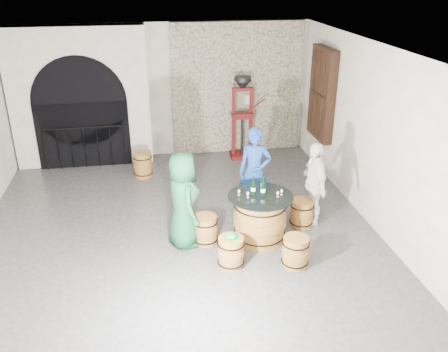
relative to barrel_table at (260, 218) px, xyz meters
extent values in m
plane|color=#2E2E31|center=(-1.36, 0.38, -0.42)|extent=(8.00, 8.00, 0.00)
plane|color=beige|center=(-1.36, 4.38, 1.18)|extent=(8.00, 0.00, 8.00)
plane|color=beige|center=(-1.36, -3.62, 1.18)|extent=(8.00, 0.00, 8.00)
plane|color=beige|center=(2.14, 0.38, 1.18)|extent=(0.00, 8.00, 8.00)
plane|color=beige|center=(-1.36, 0.38, 2.78)|extent=(8.00, 8.00, 0.00)
cube|color=#B2A78E|center=(0.44, 4.32, 1.18)|extent=(3.20, 0.12, 3.18)
cube|color=beige|center=(-3.26, 4.13, 1.18)|extent=(3.10, 0.50, 3.18)
cube|color=black|center=(-3.26, 3.86, 0.36)|extent=(2.10, 0.03, 1.55)
cylinder|color=black|center=(-3.26, 3.86, 1.13)|extent=(2.10, 0.03, 2.10)
cylinder|color=black|center=(-3.26, 3.80, 0.56)|extent=(1.79, 0.04, 0.04)
cylinder|color=black|center=(-4.15, 3.80, 0.07)|extent=(0.02, 0.02, 0.98)
cylinder|color=black|center=(-3.86, 3.80, 0.07)|extent=(0.02, 0.02, 0.98)
cylinder|color=black|center=(-3.56, 3.80, 0.07)|extent=(0.02, 0.02, 0.98)
cylinder|color=black|center=(-3.26, 3.80, 0.07)|extent=(0.02, 0.02, 0.98)
cylinder|color=black|center=(-2.96, 3.80, 0.07)|extent=(0.02, 0.02, 0.98)
cylinder|color=black|center=(-2.67, 3.80, 0.07)|extent=(0.02, 0.02, 0.98)
cylinder|color=black|center=(-2.37, 3.80, 0.07)|extent=(0.02, 0.02, 0.98)
cube|color=black|center=(2.03, 2.78, 1.38)|extent=(0.20, 1.10, 2.00)
cube|color=black|center=(1.98, 2.78, 1.38)|extent=(0.06, 0.88, 1.76)
cube|color=black|center=(2.01, 2.78, 1.38)|extent=(0.22, 0.92, 0.06)
cube|color=black|center=(2.01, 2.49, 1.38)|extent=(0.22, 0.06, 1.80)
cube|color=black|center=(2.01, 2.78, 1.38)|extent=(0.22, 0.06, 1.80)
cube|color=black|center=(2.01, 3.07, 1.38)|extent=(0.22, 0.06, 1.80)
cylinder|color=olive|center=(0.00, 0.00, -0.02)|extent=(0.85, 0.85, 0.80)
cylinder|color=olive|center=(0.00, 0.00, -0.02)|extent=(0.91, 0.91, 0.18)
torus|color=black|center=(0.00, 0.00, -0.29)|extent=(0.91, 0.91, 0.02)
torus|color=black|center=(0.00, 0.00, 0.26)|extent=(0.91, 0.91, 0.02)
cylinder|color=olive|center=(0.00, 0.00, 0.39)|extent=(0.86, 0.86, 0.02)
cylinder|color=black|center=(0.00, 0.00, 0.42)|extent=(1.10, 1.10, 0.01)
cylinder|color=olive|center=(-0.94, 0.05, -0.18)|extent=(0.40, 0.40, 0.49)
cylinder|color=olive|center=(-0.94, 0.05, -0.18)|extent=(0.42, 0.42, 0.11)
torus|color=black|center=(-0.94, 0.05, -0.34)|extent=(0.44, 0.44, 0.02)
torus|color=black|center=(-0.94, 0.05, -0.01)|extent=(0.44, 0.44, 0.02)
cylinder|color=olive|center=(-0.94, 0.05, 0.08)|extent=(0.40, 0.40, 0.02)
cylinder|color=olive|center=(0.12, 0.93, -0.18)|extent=(0.40, 0.40, 0.49)
cylinder|color=olive|center=(0.12, 0.93, -0.18)|extent=(0.42, 0.42, 0.11)
torus|color=black|center=(0.12, 0.93, -0.34)|extent=(0.44, 0.44, 0.02)
torus|color=black|center=(0.12, 0.93, -0.01)|extent=(0.44, 0.44, 0.02)
cylinder|color=olive|center=(0.12, 0.93, 0.08)|extent=(0.40, 0.40, 0.02)
cylinder|color=olive|center=(0.87, 0.35, -0.18)|extent=(0.40, 0.40, 0.49)
cylinder|color=olive|center=(0.87, 0.35, -0.18)|extent=(0.42, 0.42, 0.11)
torus|color=black|center=(0.87, 0.35, -0.34)|extent=(0.44, 0.44, 0.02)
torus|color=black|center=(0.87, 0.35, -0.01)|extent=(0.44, 0.44, 0.02)
cylinder|color=olive|center=(0.87, 0.35, 0.08)|extent=(0.40, 0.40, 0.02)
cylinder|color=olive|center=(0.38, -0.86, -0.18)|extent=(0.40, 0.40, 0.49)
cylinder|color=olive|center=(0.38, -0.86, -0.18)|extent=(0.42, 0.42, 0.11)
torus|color=black|center=(0.38, -0.86, -0.34)|extent=(0.44, 0.44, 0.02)
torus|color=black|center=(0.38, -0.86, -0.01)|extent=(0.44, 0.44, 0.02)
cylinder|color=olive|center=(0.38, -0.86, 0.08)|extent=(0.40, 0.40, 0.02)
cylinder|color=olive|center=(-0.63, -0.70, -0.18)|extent=(0.40, 0.40, 0.49)
cylinder|color=olive|center=(-0.63, -0.70, -0.18)|extent=(0.42, 0.42, 0.11)
torus|color=black|center=(-0.63, -0.70, -0.34)|extent=(0.44, 0.44, 0.02)
torus|color=black|center=(-0.63, -0.70, -0.01)|extent=(0.44, 0.44, 0.02)
cylinder|color=olive|center=(-0.63, -0.70, 0.08)|extent=(0.40, 0.40, 0.02)
ellipsoid|color=#0B7D2E|center=(-0.63, -0.70, 0.13)|extent=(0.18, 0.18, 0.10)
cylinder|color=#0B7D2E|center=(-0.55, -0.73, 0.09)|extent=(0.12, 0.12, 0.01)
imported|color=#124327|center=(-1.29, 0.07, 0.42)|extent=(0.69, 0.91, 1.67)
imported|color=navy|center=(0.14, 1.03, 0.42)|extent=(0.69, 0.55, 1.68)
imported|color=silver|center=(1.09, 0.43, 0.36)|extent=(0.40, 0.92, 1.56)
cylinder|color=black|center=(-0.11, 0.07, 0.54)|extent=(0.07, 0.07, 0.22)
cylinder|color=white|center=(-0.11, 0.07, 0.53)|extent=(0.08, 0.08, 0.06)
cone|color=black|center=(-0.11, 0.07, 0.66)|extent=(0.07, 0.07, 0.05)
cylinder|color=black|center=(-0.11, 0.07, 0.72)|extent=(0.03, 0.03, 0.07)
cylinder|color=black|center=(0.04, 0.00, 0.54)|extent=(0.07, 0.07, 0.22)
cylinder|color=white|center=(0.04, 0.00, 0.53)|extent=(0.08, 0.08, 0.06)
cone|color=black|center=(0.04, 0.00, 0.66)|extent=(0.07, 0.07, 0.05)
cylinder|color=black|center=(0.04, 0.00, 0.72)|extent=(0.03, 0.03, 0.07)
cylinder|color=black|center=(0.09, 0.20, 0.54)|extent=(0.07, 0.07, 0.22)
cylinder|color=white|center=(0.09, 0.20, 0.53)|extent=(0.08, 0.08, 0.06)
cone|color=black|center=(0.09, 0.20, 0.66)|extent=(0.07, 0.07, 0.05)
cylinder|color=black|center=(0.09, 0.20, 0.72)|extent=(0.03, 0.03, 0.07)
cylinder|color=olive|center=(-1.95, 3.05, -0.14)|extent=(0.39, 0.39, 0.56)
cylinder|color=olive|center=(-1.95, 3.05, -0.14)|extent=(0.42, 0.42, 0.12)
torus|color=black|center=(-1.95, 3.05, -0.33)|extent=(0.43, 0.43, 0.02)
torus|color=black|center=(-1.95, 3.05, 0.05)|extent=(0.43, 0.43, 0.02)
cylinder|color=olive|center=(-1.95, 3.05, 0.15)|extent=(0.40, 0.40, 0.02)
cube|color=#52100D|center=(0.47, 3.84, -0.37)|extent=(0.56, 0.46, 0.11)
cube|color=#52100D|center=(0.47, 3.84, 0.66)|extent=(0.50, 0.33, 0.13)
cube|color=#52100D|center=(0.47, 3.84, 1.29)|extent=(0.50, 0.14, 0.07)
cylinder|color=black|center=(0.47, 3.84, 0.22)|extent=(0.06, 0.06, 1.06)
cylinder|color=black|center=(0.47, 3.84, 1.54)|extent=(0.40, 0.40, 0.10)
cone|color=black|center=(0.47, 3.84, 1.41)|extent=(0.40, 0.40, 0.21)
cube|color=#52100D|center=(0.26, 3.84, 0.48)|extent=(0.08, 0.08, 1.69)
cube|color=#52100D|center=(0.68, 3.83, 0.48)|extent=(0.08, 0.08, 1.69)
cylinder|color=#52100D|center=(0.79, 3.79, 0.90)|extent=(0.45, 0.04, 0.33)
cube|color=silver|center=(0.69, 4.24, 0.93)|extent=(0.18, 0.10, 0.22)
camera|label=1|loc=(-1.79, -6.91, 3.98)|focal=38.00mm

